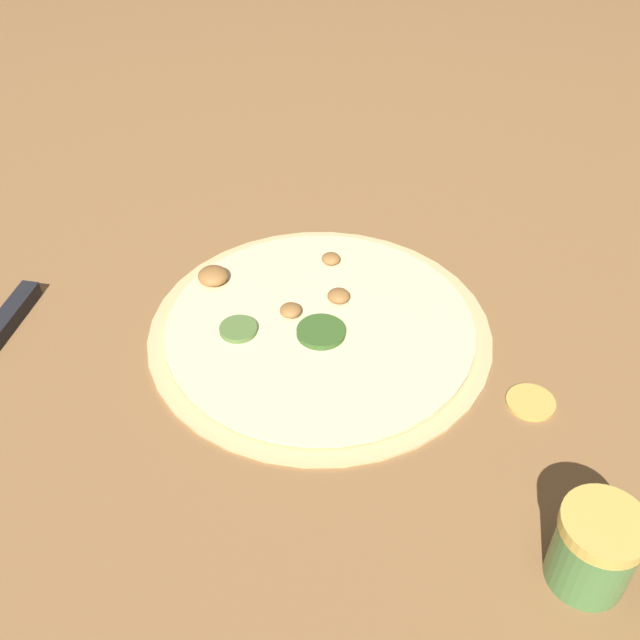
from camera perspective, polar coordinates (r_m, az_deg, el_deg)
name	(u,v)px	position (r m, az deg, el deg)	size (l,w,h in m)	color
ground_plane	(320,331)	(0.80, 0.00, -0.86)	(3.00, 3.00, 0.00)	olive
pizza	(318,327)	(0.80, -0.18, -0.50)	(0.37, 0.37, 0.03)	#D6B77A
spice_jar	(595,549)	(0.62, 20.20, -16.03)	(0.07, 0.07, 0.07)	#4C7F42
loose_cap	(530,404)	(0.75, 15.71, -6.15)	(0.05, 0.05, 0.01)	gold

